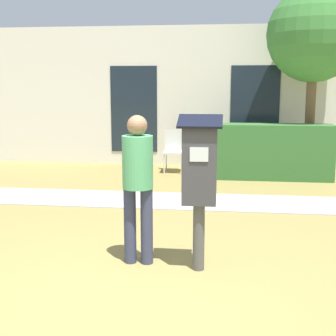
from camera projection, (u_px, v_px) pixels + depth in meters
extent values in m
plane|color=olive|center=(137.00, 298.00, 4.18)|extent=(40.00, 40.00, 0.00)
cube|color=#B7B2A8|center=(178.00, 201.00, 7.62)|extent=(12.00, 1.10, 0.02)
cube|color=silver|center=(194.00, 96.00, 10.88)|extent=(10.00, 0.24, 3.20)
cube|color=#19232D|center=(134.00, 109.00, 10.98)|extent=(1.10, 0.02, 2.00)
cube|color=#19232D|center=(255.00, 110.00, 10.64)|extent=(1.10, 0.02, 2.00)
cylinder|color=#4C4C4C|center=(199.00, 237.00, 4.78)|extent=(0.12, 0.12, 0.70)
cube|color=#38383D|center=(200.00, 165.00, 4.64)|extent=(0.34, 0.22, 0.80)
cube|color=silver|center=(199.00, 155.00, 4.51)|extent=(0.18, 0.01, 0.14)
cube|color=black|center=(200.00, 121.00, 4.57)|extent=(0.44, 0.31, 0.12)
cylinder|color=#333851|center=(130.00, 226.00, 4.96)|extent=(0.13, 0.13, 0.82)
cylinder|color=#333851|center=(147.00, 226.00, 4.94)|extent=(0.13, 0.13, 0.82)
cylinder|color=#4C9E66|center=(138.00, 162.00, 4.83)|extent=(0.32, 0.32, 0.55)
sphere|color=#8C6647|center=(137.00, 125.00, 4.76)|extent=(0.21, 0.21, 0.21)
cylinder|color=silver|center=(164.00, 164.00, 9.94)|extent=(0.03, 0.03, 0.42)
cylinder|color=silver|center=(182.00, 164.00, 9.89)|extent=(0.03, 0.03, 0.42)
cylinder|color=silver|center=(166.00, 161.00, 10.31)|extent=(0.03, 0.03, 0.42)
cylinder|color=silver|center=(183.00, 161.00, 10.26)|extent=(0.03, 0.03, 0.42)
cube|color=silver|center=(174.00, 152.00, 10.06)|extent=(0.44, 0.44, 0.04)
cube|color=silver|center=(175.00, 140.00, 10.22)|extent=(0.44, 0.04, 0.44)
cylinder|color=silver|center=(208.00, 168.00, 9.44)|extent=(0.03, 0.03, 0.42)
cylinder|color=silver|center=(227.00, 169.00, 9.39)|extent=(0.03, 0.03, 0.42)
cylinder|color=silver|center=(209.00, 165.00, 9.81)|extent=(0.03, 0.03, 0.42)
cylinder|color=silver|center=(227.00, 165.00, 9.77)|extent=(0.03, 0.03, 0.42)
cube|color=silver|center=(218.00, 156.00, 9.56)|extent=(0.44, 0.44, 0.04)
cube|color=silver|center=(219.00, 143.00, 9.72)|extent=(0.44, 0.04, 0.44)
cube|color=#33662D|center=(268.00, 152.00, 9.38)|extent=(2.52, 0.60, 1.10)
cylinder|color=brown|center=(310.00, 123.00, 9.67)|extent=(0.20, 0.20, 2.20)
sphere|color=#387533|center=(314.00, 34.00, 9.35)|extent=(1.90, 1.90, 1.90)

